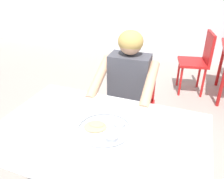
# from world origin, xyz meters

# --- Properties ---
(table_foreground) EXTENTS (1.26, 0.83, 0.76)m
(table_foreground) POSITION_xyz_m (-0.10, 0.06, 0.68)
(table_foreground) COLOR silver
(table_foreground) RESTS_ON ground
(thali_tray) EXTENTS (0.33, 0.33, 0.03)m
(thali_tray) POSITION_xyz_m (-0.07, 0.07, 0.77)
(thali_tray) COLOR #B7BABF
(thali_tray) RESTS_ON table_foreground
(chair_foreground) EXTENTS (0.43, 0.46, 0.85)m
(chair_foreground) POSITION_xyz_m (-0.14, 0.93, 0.49)
(chair_foreground) COLOR red
(chair_foreground) RESTS_ON ground
(diner_foreground) EXTENTS (0.50, 0.56, 1.19)m
(diner_foreground) POSITION_xyz_m (-0.14, 0.70, 0.71)
(diner_foreground) COLOR #3C3C3C
(diner_foreground) RESTS_ON ground
(chair_red_left) EXTENTS (0.45, 0.47, 0.87)m
(chair_red_left) POSITION_xyz_m (0.42, 2.30, 0.51)
(chair_red_left) COLOR red
(chair_red_left) RESTS_ON ground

